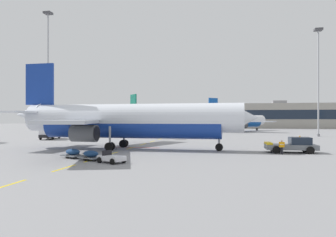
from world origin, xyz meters
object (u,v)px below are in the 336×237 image
baggage_train (91,155)px  apron_light_mast_far (318,70)px  pushback_tug (293,145)px  airliner_far_center (119,120)px  ground_crew_worker (282,146)px  apron_light_mast_near (48,61)px  fuel_service_truck (50,131)px  airliner_mid_left (237,121)px  airliner_foreground (127,120)px

baggage_train → apron_light_mast_far: (34.61, 50.62, 15.28)m
pushback_tug → baggage_train: pushback_tug is taller
pushback_tug → airliner_far_center: 82.77m
airliner_far_center → ground_crew_worker: size_ratio=18.44×
pushback_tug → ground_crew_worker: size_ratio=3.66×
pushback_tug → airliner_far_center: bearing=123.9°
apron_light_mast_near → fuel_service_truck: bearing=-57.5°
airliner_mid_left → ground_crew_worker: (2.90, -70.40, -2.52)m
airliner_far_center → apron_light_mast_far: bearing=-26.3°
airliner_foreground → ground_crew_worker: 20.21m
baggage_train → apron_light_mast_far: size_ratio=0.32×
airliner_far_center → ground_crew_worker: airliner_far_center is taller
baggage_train → apron_light_mast_far: apron_light_mast_far is taller
airliner_foreground → apron_light_mast_far: size_ratio=1.36×
apron_light_mast_near → baggage_train: bearing=-54.4°
baggage_train → ground_crew_worker: size_ratio=5.00×
apron_light_mast_far → baggage_train: bearing=-124.4°
apron_light_mast_near → apron_light_mast_far: bearing=8.5°
ground_crew_worker → apron_light_mast_near: size_ratio=0.05×
airliner_foreground → airliner_mid_left: (16.89, 67.60, -0.49)m
airliner_foreground → fuel_service_truck: (-22.15, 17.85, -2.30)m
airliner_foreground → airliner_far_center: size_ratio=1.14×
ground_crew_worker → apron_light_mast_near: apron_light_mast_near is taller
ground_crew_worker → apron_light_mast_far: apron_light_mast_far is taller
airliner_far_center → baggage_train: size_ratio=3.69×
airliner_foreground → ground_crew_worker: size_ratio=20.98×
airliner_mid_left → airliner_foreground: bearing=-104.0°
pushback_tug → ground_crew_worker: bearing=-127.2°
baggage_train → ground_crew_worker: ground_crew_worker is taller
apron_light_mast_far → fuel_service_truck: bearing=-159.9°
airliner_mid_left → fuel_service_truck: airliner_mid_left is taller
airliner_foreground → apron_light_mast_near: 43.72m
fuel_service_truck → apron_light_mast_near: 21.34m
airliner_far_center → baggage_train: (24.86, -79.99, -3.39)m
baggage_train → airliner_mid_left: bearing=78.1°
airliner_mid_left → apron_light_mast_far: (17.81, -29.01, 12.35)m
fuel_service_truck → apron_light_mast_near: bearing=122.5°
airliner_mid_left → baggage_train: (-16.80, -79.63, -2.93)m
airliner_far_center → ground_crew_worker: (44.56, -70.76, -2.98)m
fuel_service_truck → apron_light_mast_far: size_ratio=0.29×
airliner_mid_left → pushback_tug: bearing=-86.2°
pushback_tug → fuel_service_truck: 47.33m
apron_light_mast_far → airliner_mid_left: bearing=121.5°
airliner_foreground → apron_light_mast_far: 53.24m
apron_light_mast_near → airliner_mid_left: bearing=39.8°
airliner_foreground → pushback_tug: airliner_foreground is taller
airliner_far_center → pushback_tug: bearing=-56.1°
airliner_far_center → apron_light_mast_near: size_ratio=1.01×
fuel_service_truck → airliner_foreground: bearing=-38.9°
airliner_mid_left → apron_light_mast_near: size_ratio=0.89×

